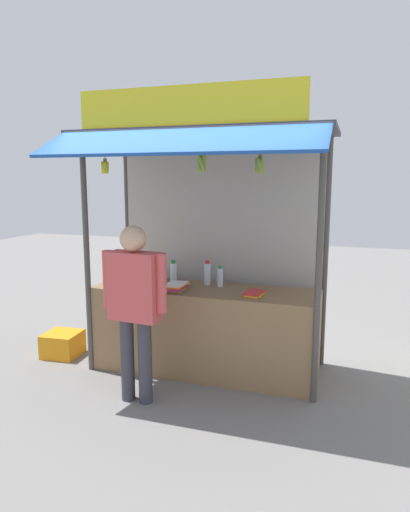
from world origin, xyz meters
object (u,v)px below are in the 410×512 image
(water_bottle_back_left, at_px, (220,277))
(vendor_person, at_px, (135,298))
(water_bottle_front_left, at_px, (164,270))
(magazine_stack_right, at_px, (254,294))
(magazine_stack_left, at_px, (175,287))
(banana_bunch_inner_left, at_px, (260,165))
(water_bottle_center, at_px, (132,268))
(banana_bunch_rightmost, at_px, (202,163))
(plastic_crate, at_px, (63,344))
(banana_bunch_leftmost, at_px, (105,167))
(water_bottle_front_right, at_px, (207,273))
(water_bottle_far_left, at_px, (174,273))

(water_bottle_back_left, distance_m, vendor_person, 1.13)
(water_bottle_front_left, relative_size, magazine_stack_right, 0.94)
(magazine_stack_left, bearing_deg, magazine_stack_right, 4.35)
(magazine_stack_left, distance_m, banana_bunch_inner_left, 1.56)
(magazine_stack_left, bearing_deg, water_bottle_front_left, 126.79)
(water_bottle_center, xyz_separation_m, water_bottle_back_left, (1.09, -0.08, -0.02))
(banana_bunch_rightmost, bearing_deg, plastic_crate, 169.52)
(banana_bunch_rightmost, bearing_deg, water_bottle_front_left, 134.47)
(water_bottle_front_left, relative_size, magazine_stack_left, 0.83)
(banana_bunch_rightmost, distance_m, banana_bunch_leftmost, 0.99)
(water_bottle_front_left, bearing_deg, water_bottle_back_left, -8.06)
(water_bottle_back_left, distance_m, plastic_crate, 2.05)
(water_bottle_front_right, height_order, magazine_stack_right, water_bottle_front_right)
(water_bottle_front_left, distance_m, banana_bunch_leftmost, 1.37)
(water_bottle_far_left, height_order, plastic_crate, water_bottle_far_left)
(magazine_stack_right, height_order, banana_bunch_leftmost, banana_bunch_leftmost)
(water_bottle_front_left, distance_m, banana_bunch_inner_left, 1.83)
(water_bottle_front_right, height_order, banana_bunch_inner_left, banana_bunch_inner_left)
(water_bottle_front_right, bearing_deg, banana_bunch_rightmost, -76.45)
(water_bottle_front_left, height_order, banana_bunch_inner_left, banana_bunch_inner_left)
(water_bottle_far_left, xyz_separation_m, banana_bunch_rightmost, (0.52, -0.57, 1.16))
(banana_bunch_leftmost, bearing_deg, water_bottle_front_left, 68.08)
(banana_bunch_rightmost, xyz_separation_m, vendor_person, (-0.51, -0.39, -1.20))
(water_bottle_front_left, distance_m, magazine_stack_right, 1.19)
(magazine_stack_left, height_order, banana_bunch_inner_left, banana_bunch_inner_left)
(water_bottle_far_left, xyz_separation_m, water_bottle_front_left, (-0.18, 0.15, -0.00))
(water_bottle_front_left, height_order, vendor_person, vendor_person)
(water_bottle_front_left, height_order, magazine_stack_right, water_bottle_front_left)
(banana_bunch_leftmost, height_order, plastic_crate, banana_bunch_leftmost)
(water_bottle_back_left, height_order, plastic_crate, water_bottle_back_left)
(water_bottle_front_left, relative_size, banana_bunch_leftmost, 0.88)
(water_bottle_back_left, height_order, banana_bunch_rightmost, banana_bunch_rightmost)
(water_bottle_far_left, relative_size, magazine_stack_left, 0.87)
(water_bottle_center, xyz_separation_m, magazine_stack_right, (1.52, -0.34, -0.11))
(water_bottle_far_left, height_order, water_bottle_front_left, water_bottle_far_left)
(water_bottle_back_left, bearing_deg, magazine_stack_left, -140.20)
(water_bottle_far_left, xyz_separation_m, magazine_stack_left, (0.13, -0.27, -0.09))
(water_bottle_front_right, xyz_separation_m, banana_bunch_rightmost, (0.16, -0.66, 1.16))
(vendor_person, bearing_deg, water_bottle_front_right, -104.06)
(water_bottle_far_left, height_order, water_bottle_front_right, water_bottle_front_right)
(banana_bunch_inner_left, bearing_deg, water_bottle_center, 156.72)
(banana_bunch_inner_left, height_order, banana_bunch_leftmost, same)
(water_bottle_front_right, xyz_separation_m, plastic_crate, (-1.68, -0.32, -0.89))
(water_bottle_far_left, relative_size, water_bottle_center, 1.00)
(water_bottle_far_left, relative_size, banana_bunch_leftmost, 0.91)
(magazine_stack_right, xyz_separation_m, banana_bunch_inner_left, (0.11, -0.36, 1.24))
(banana_bunch_inner_left, distance_m, banana_bunch_rightmost, 0.53)
(water_bottle_far_left, distance_m, magazine_stack_right, 0.98)
(water_bottle_far_left, bearing_deg, water_bottle_back_left, 5.29)
(water_bottle_center, distance_m, plastic_crate, 1.21)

